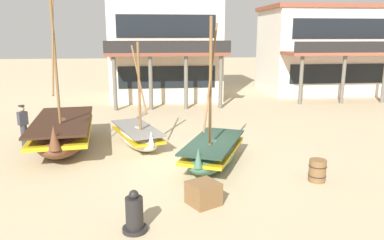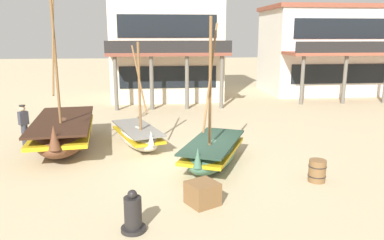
{
  "view_description": "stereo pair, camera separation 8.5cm",
  "coord_description": "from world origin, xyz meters",
  "px_view_note": "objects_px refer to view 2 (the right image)",
  "views": [
    {
      "loc": [
        -1.46,
        -12.31,
        4.48
      ],
      "look_at": [
        0.0,
        1.0,
        1.4
      ],
      "focal_mm": 35.11,
      "sensor_mm": 36.0,
      "label": 1
    },
    {
      "loc": [
        -1.38,
        -12.32,
        4.48
      ],
      "look_at": [
        0.0,
        1.0,
        1.4
      ],
      "focal_mm": 35.11,
      "sensor_mm": 36.0,
      "label": 2
    }
  ],
  "objects_px": {
    "harbor_building_main": "(166,27)",
    "fishing_boat_centre_large": "(64,132)",
    "fishing_boat_far_right": "(213,152)",
    "fisherman_by_hull": "(24,126)",
    "cargo_crate": "(202,193)",
    "capstan_winch": "(133,215)",
    "fishing_boat_near_left": "(138,135)",
    "wooden_barrel": "(317,171)",
    "harbor_building_annex": "(331,50)"
  },
  "relations": [
    {
      "from": "capstan_winch",
      "to": "harbor_building_main",
      "type": "bearing_deg",
      "value": 85.44
    },
    {
      "from": "fishing_boat_centre_large",
      "to": "harbor_building_main",
      "type": "distance_m",
      "value": 13.46
    },
    {
      "from": "fishing_boat_near_left",
      "to": "fishing_boat_far_right",
      "type": "xyz_separation_m",
      "value": [
        2.67,
        -2.63,
        0.06
      ]
    },
    {
      "from": "wooden_barrel",
      "to": "fishing_boat_centre_large",
      "type": "bearing_deg",
      "value": 152.79
    },
    {
      "from": "fishing_boat_far_right",
      "to": "wooden_barrel",
      "type": "bearing_deg",
      "value": -29.94
    },
    {
      "from": "fisherman_by_hull",
      "to": "wooden_barrel",
      "type": "bearing_deg",
      "value": -25.85
    },
    {
      "from": "fisherman_by_hull",
      "to": "capstan_winch",
      "type": "distance_m",
      "value": 8.82
    },
    {
      "from": "fisherman_by_hull",
      "to": "capstan_winch",
      "type": "relative_size",
      "value": 1.65
    },
    {
      "from": "fishing_boat_centre_large",
      "to": "fisherman_by_hull",
      "type": "bearing_deg",
      "value": 161.58
    },
    {
      "from": "harbor_building_annex",
      "to": "cargo_crate",
      "type": "bearing_deg",
      "value": -123.46
    },
    {
      "from": "fishing_boat_centre_large",
      "to": "harbor_building_main",
      "type": "relative_size",
      "value": 0.7
    },
    {
      "from": "fishing_boat_centre_large",
      "to": "fisherman_by_hull",
      "type": "distance_m",
      "value": 1.78
    },
    {
      "from": "fishing_boat_far_right",
      "to": "fisherman_by_hull",
      "type": "xyz_separation_m",
      "value": [
        -7.27,
        3.25,
        0.32
      ]
    },
    {
      "from": "fishing_boat_far_right",
      "to": "harbor_building_annex",
      "type": "relative_size",
      "value": 0.48
    },
    {
      "from": "fishing_boat_centre_large",
      "to": "capstan_winch",
      "type": "distance_m",
      "value": 7.52
    },
    {
      "from": "fishing_boat_far_right",
      "to": "cargo_crate",
      "type": "bearing_deg",
      "value": -104.23
    },
    {
      "from": "capstan_winch",
      "to": "harbor_building_main",
      "type": "height_order",
      "value": "harbor_building_main"
    },
    {
      "from": "capstan_winch",
      "to": "wooden_barrel",
      "type": "relative_size",
      "value": 1.46
    },
    {
      "from": "fishing_boat_near_left",
      "to": "wooden_barrel",
      "type": "xyz_separation_m",
      "value": [
        5.66,
        -4.36,
        -0.11
      ]
    },
    {
      "from": "fishing_boat_far_right",
      "to": "harbor_building_main",
      "type": "bearing_deg",
      "value": 94.02
    },
    {
      "from": "fishing_boat_near_left",
      "to": "wooden_barrel",
      "type": "relative_size",
      "value": 5.99
    },
    {
      "from": "cargo_crate",
      "to": "harbor_building_annex",
      "type": "relative_size",
      "value": 0.07
    },
    {
      "from": "capstan_winch",
      "to": "fishing_boat_near_left",
      "type": "bearing_deg",
      "value": 91.19
    },
    {
      "from": "capstan_winch",
      "to": "wooden_barrel",
      "type": "bearing_deg",
      "value": 23.92
    },
    {
      "from": "capstan_winch",
      "to": "harbor_building_main",
      "type": "xyz_separation_m",
      "value": [
        1.5,
        18.78,
        4.53
      ]
    },
    {
      "from": "capstan_winch",
      "to": "harbor_building_main",
      "type": "distance_m",
      "value": 19.37
    },
    {
      "from": "wooden_barrel",
      "to": "harbor_building_annex",
      "type": "relative_size",
      "value": 0.07
    },
    {
      "from": "fishing_boat_centre_large",
      "to": "wooden_barrel",
      "type": "bearing_deg",
      "value": -27.21
    },
    {
      "from": "fishing_boat_near_left",
      "to": "capstan_winch",
      "type": "xyz_separation_m",
      "value": [
        0.14,
        -6.81,
        -0.04
      ]
    },
    {
      "from": "fishing_boat_centre_large",
      "to": "cargo_crate",
      "type": "bearing_deg",
      "value": -49.26
    },
    {
      "from": "cargo_crate",
      "to": "harbor_building_annex",
      "type": "bearing_deg",
      "value": 56.54
    },
    {
      "from": "harbor_building_main",
      "to": "harbor_building_annex",
      "type": "height_order",
      "value": "harbor_building_main"
    },
    {
      "from": "fishing_boat_near_left",
      "to": "harbor_building_main",
      "type": "distance_m",
      "value": 12.89
    },
    {
      "from": "wooden_barrel",
      "to": "harbor_building_main",
      "type": "relative_size",
      "value": 0.07
    },
    {
      "from": "fishing_boat_far_right",
      "to": "harbor_building_annex",
      "type": "height_order",
      "value": "harbor_building_annex"
    },
    {
      "from": "fishing_boat_near_left",
      "to": "capstan_winch",
      "type": "height_order",
      "value": "fishing_boat_near_left"
    },
    {
      "from": "fisherman_by_hull",
      "to": "harbor_building_annex",
      "type": "height_order",
      "value": "harbor_building_annex"
    },
    {
      "from": "harbor_building_main",
      "to": "fishing_boat_centre_large",
      "type": "bearing_deg",
      "value": -110.98
    },
    {
      "from": "fishing_boat_centre_large",
      "to": "fishing_boat_far_right",
      "type": "height_order",
      "value": "fishing_boat_centre_large"
    },
    {
      "from": "fishing_boat_centre_large",
      "to": "harbor_building_annex",
      "type": "bearing_deg",
      "value": 37.56
    },
    {
      "from": "fishing_boat_centre_large",
      "to": "fishing_boat_far_right",
      "type": "relative_size",
      "value": 1.38
    },
    {
      "from": "fishing_boat_centre_large",
      "to": "fishing_boat_far_right",
      "type": "bearing_deg",
      "value": -25.69
    },
    {
      "from": "fishing_boat_near_left",
      "to": "fishing_boat_far_right",
      "type": "distance_m",
      "value": 3.75
    },
    {
      "from": "fisherman_by_hull",
      "to": "cargo_crate",
      "type": "relative_size",
      "value": 2.25
    },
    {
      "from": "fishing_boat_far_right",
      "to": "harbor_building_main",
      "type": "xyz_separation_m",
      "value": [
        -1.03,
        14.61,
        4.43
      ]
    },
    {
      "from": "fishing_boat_near_left",
      "to": "fishing_boat_centre_large",
      "type": "xyz_separation_m",
      "value": [
        -2.93,
        0.06,
        0.2
      ]
    },
    {
      "from": "harbor_building_main",
      "to": "wooden_barrel",
      "type": "bearing_deg",
      "value": -76.17
    },
    {
      "from": "fisherman_by_hull",
      "to": "cargo_crate",
      "type": "xyz_separation_m",
      "value": [
        6.53,
        -6.19,
        -0.52
      ]
    },
    {
      "from": "fisherman_by_hull",
      "to": "harbor_building_annex",
      "type": "relative_size",
      "value": 0.16
    },
    {
      "from": "cargo_crate",
      "to": "harbor_building_main",
      "type": "xyz_separation_m",
      "value": [
        -0.28,
        17.55,
        4.63
      ]
    }
  ]
}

